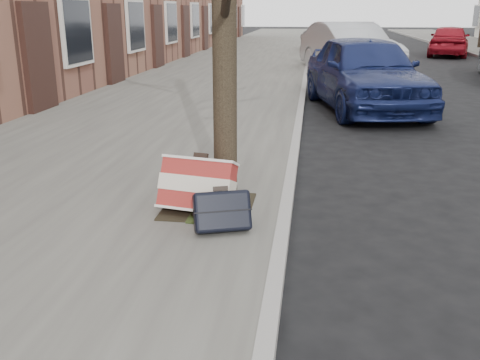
# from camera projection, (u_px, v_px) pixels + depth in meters

# --- Properties ---
(ground) EXTENTS (120.00, 120.00, 0.00)m
(ground) POSITION_uv_depth(u_px,v_px,m) (448.00, 293.00, 3.88)
(ground) COLOR black
(ground) RESTS_ON ground
(near_sidewalk) EXTENTS (5.00, 70.00, 0.12)m
(near_sidewalk) POSITION_uv_depth(u_px,v_px,m) (236.00, 67.00, 18.49)
(near_sidewalk) COLOR slate
(near_sidewalk) RESTS_ON ground
(dirt_patch) EXTENTS (0.85, 0.85, 0.02)m
(dirt_patch) POSITION_uv_depth(u_px,v_px,m) (209.00, 206.00, 5.23)
(dirt_patch) COLOR black
(dirt_patch) RESTS_ON near_sidewalk
(suitcase_red) EXTENTS (0.76, 0.51, 0.54)m
(suitcase_red) POSITION_uv_depth(u_px,v_px,m) (197.00, 186.00, 5.01)
(suitcase_red) COLOR maroon
(suitcase_red) RESTS_ON near_sidewalk
(suitcase_navy) EXTENTS (0.56, 0.43, 0.39)m
(suitcase_navy) POSITION_uv_depth(u_px,v_px,m) (222.00, 211.00, 4.60)
(suitcase_navy) COLOR black
(suitcase_navy) RESTS_ON near_sidewalk
(car_near_front) EXTENTS (2.64, 4.69, 1.51)m
(car_near_front) POSITION_uv_depth(u_px,v_px,m) (365.00, 72.00, 10.73)
(car_near_front) COLOR #151E4E
(car_near_front) RESTS_ON ground
(car_near_mid) EXTENTS (3.16, 5.10, 1.59)m
(car_near_mid) POSITION_uv_depth(u_px,v_px,m) (349.00, 48.00, 16.57)
(car_near_mid) COLOR #B0B2B7
(car_near_mid) RESTS_ON ground
(car_near_back) EXTENTS (3.67, 5.34, 1.36)m
(car_near_back) POSITION_uv_depth(u_px,v_px,m) (339.00, 40.00, 23.38)
(car_near_back) COLOR #343438
(car_near_back) RESTS_ON ground
(car_far_back) EXTENTS (2.52, 4.21, 1.34)m
(car_far_back) POSITION_uv_depth(u_px,v_px,m) (449.00, 40.00, 23.02)
(car_far_back) COLOR maroon
(car_far_back) RESTS_ON ground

